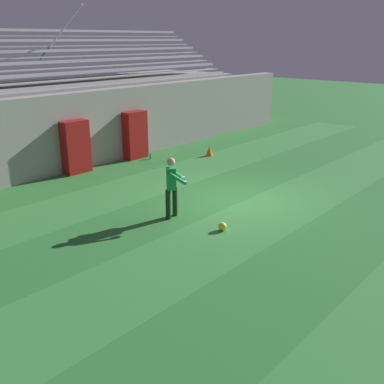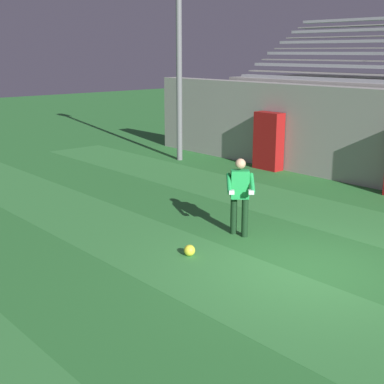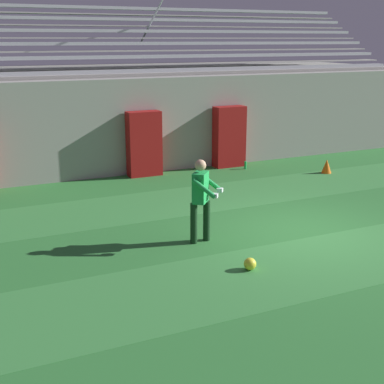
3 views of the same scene
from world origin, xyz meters
TOP-DOWN VIEW (x-y plane):
  - ground_plane at (0.00, 0.00)m, footprint 80.00×80.00m
  - turf_stripe_mid at (0.00, -1.45)m, footprint 28.00×2.27m
  - turf_stripe_far at (0.00, 3.09)m, footprint 28.00×2.27m
  - back_wall at (0.00, 6.50)m, footprint 24.00×0.60m
  - padding_pillar_gate_left at (-1.41, 5.95)m, footprint 0.98×0.44m
  - padding_pillar_gate_right at (1.41, 5.95)m, footprint 0.98×0.44m
  - bleacher_stand at (0.00, 9.19)m, footprint 18.00×4.75m
  - goalkeeper at (-2.23, 0.39)m, footprint 0.74×0.74m
  - soccer_ball at (-2.03, -1.19)m, footprint 0.22×0.22m
  - traffic_cone at (3.66, 3.94)m, footprint 0.30×0.30m
  - water_bottle at (1.71, 5.41)m, footprint 0.07×0.07m

SIDE VIEW (x-z plane):
  - ground_plane at x=0.00m, z-range 0.00..0.00m
  - turf_stripe_mid at x=0.00m, z-range 0.00..0.01m
  - turf_stripe_far at x=0.00m, z-range 0.00..0.01m
  - soccer_ball at x=-2.03m, z-range 0.00..0.22m
  - water_bottle at x=1.71m, z-range 0.00..0.24m
  - traffic_cone at x=3.66m, z-range 0.00..0.42m
  - padding_pillar_gate_left at x=-1.41m, z-range 0.00..1.89m
  - padding_pillar_gate_right at x=1.41m, z-range 0.00..1.89m
  - goalkeeper at x=-2.23m, z-range 0.12..1.79m
  - back_wall at x=0.00m, z-range 0.00..2.80m
  - bleacher_stand at x=0.00m, z-range -1.40..4.42m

